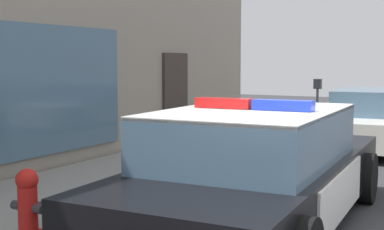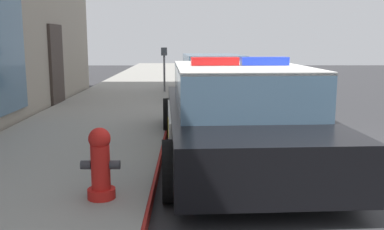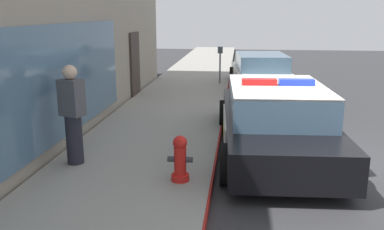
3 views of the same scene
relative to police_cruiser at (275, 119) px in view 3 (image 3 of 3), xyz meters
name	(u,v)px [view 3 (image 3 of 3)]	position (x,y,z in m)	size (l,w,h in m)	color
ground	(355,165)	(-0.54, -1.44, -0.68)	(48.00, 48.00, 0.00)	#303033
sidewalk	(141,153)	(-0.54, 2.54, -0.61)	(48.00, 2.86, 0.15)	gray
curb_red_paint	(216,156)	(-0.54, 1.09, -0.61)	(28.80, 0.04, 0.14)	maroon
police_cruiser	(275,119)	(0.00, 0.00, 0.00)	(5.13, 2.33, 1.49)	black
fire_hydrant	(180,159)	(-1.94, 1.58, -0.18)	(0.34, 0.39, 0.73)	red
car_down_street	(261,73)	(6.73, -0.05, -0.05)	(4.73, 2.29, 1.29)	silver
pedestrian_on_sidewalk	(73,115)	(-1.38, 3.49, 0.33)	(0.39, 0.47, 1.71)	#23232D
parking_meter	(220,58)	(7.24, 1.42, 0.40)	(0.12, 0.18, 1.34)	slate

